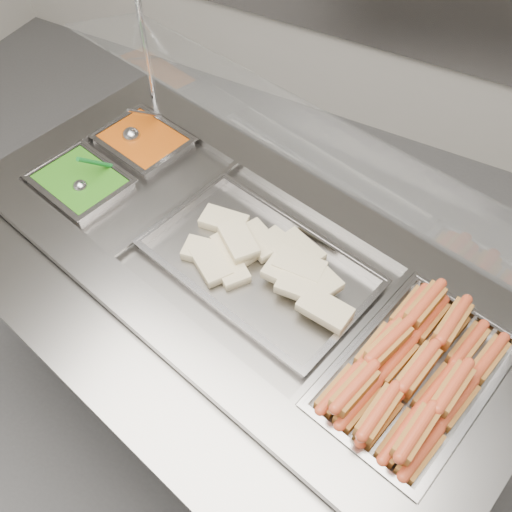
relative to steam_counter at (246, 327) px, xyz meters
The scene contains 12 objects.
ground 0.70m from the steam_counter, 98.55° to the right, with size 6.00×6.00×0.00m, color #57585A.
steam_counter is the anchor object (origin of this frame).
tray_rail 0.69m from the steam_counter, 103.43° to the right, with size 1.93×0.81×0.06m.
sneeze_guard 0.90m from the steam_counter, 76.57° to the left, with size 1.78×0.71×0.47m.
pan_hotdogs 0.80m from the steam_counter, 13.43° to the right, with size 0.49×0.65×0.11m.
pan_wraps 0.46m from the steam_counter, 13.43° to the right, with size 0.80×0.58×0.07m.
pan_beans 0.83m from the steam_counter, 153.90° to the left, with size 0.37×0.32×0.11m.
pan_peas 0.83m from the steam_counter, behind, with size 0.37×0.32×0.11m.
hotdogs_in_buns 0.82m from the steam_counter, 14.02° to the right, with size 0.44×0.60×0.12m.
tortilla_wraps 0.49m from the steam_counter, ahead, with size 0.64×0.35×0.08m.
ladle 0.89m from the steam_counter, 155.77° to the left, with size 0.08×0.20×0.16m.
serving_spoon 0.83m from the steam_counter, behind, with size 0.07×0.18×0.16m.
Camera 1 is at (0.67, -0.52, 2.45)m, focal length 40.00 mm.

